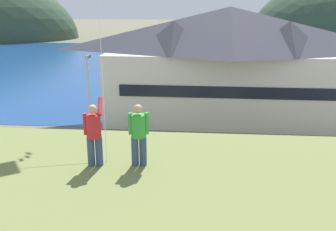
{
  "coord_description": "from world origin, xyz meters",
  "views": [
    {
      "loc": [
        3.79,
        -17.04,
        11.64
      ],
      "look_at": [
        1.54,
        9.0,
        4.04
      ],
      "focal_mm": 40.84,
      "sensor_mm": 36.0,
      "label": 1
    }
  ],
  "objects_px": {
    "person_companion": "(139,133)",
    "harbor_lodge": "(229,61)",
    "parked_car_front_row_red": "(313,181)",
    "parked_car_corner_spot": "(55,164)",
    "parking_light_pole": "(89,101)",
    "parked_car_back_row_right": "(209,164)",
    "storage_shed_waterside": "(157,99)",
    "parked_car_lone_by_shed": "(322,227)",
    "moored_boat_wharfside": "(143,85)",
    "parked_car_front_row_end": "(192,221)",
    "person_kite_flyer": "(94,133)",
    "wharf_dock": "(168,88)",
    "parked_car_mid_row_near": "(12,217)"
  },
  "relations": [
    {
      "from": "parked_car_front_row_red",
      "to": "parked_car_front_row_end",
      "type": "height_order",
      "value": "same"
    },
    {
      "from": "storage_shed_waterside",
      "to": "person_kite_flyer",
      "type": "relative_size",
      "value": 2.64
    },
    {
      "from": "parked_car_mid_row_near",
      "to": "person_kite_flyer",
      "type": "bearing_deg",
      "value": -46.54
    },
    {
      "from": "wharf_dock",
      "to": "parked_car_back_row_right",
      "type": "distance_m",
      "value": 28.74
    },
    {
      "from": "storage_shed_waterside",
      "to": "parked_car_corner_spot",
      "type": "distance_m",
      "value": 16.03
    },
    {
      "from": "parked_car_front_row_red",
      "to": "person_kite_flyer",
      "type": "height_order",
      "value": "person_kite_flyer"
    },
    {
      "from": "moored_boat_wharfside",
      "to": "person_companion",
      "type": "distance_m",
      "value": 44.13
    },
    {
      "from": "parked_car_front_row_end",
      "to": "parked_car_front_row_red",
      "type": "bearing_deg",
      "value": 34.88
    },
    {
      "from": "parked_car_mid_row_near",
      "to": "person_companion",
      "type": "xyz_separation_m",
      "value": [
        7.93,
        -6.97,
        7.21
      ]
    },
    {
      "from": "storage_shed_waterside",
      "to": "parked_car_lone_by_shed",
      "type": "bearing_deg",
      "value": -63.52
    },
    {
      "from": "parking_light_pole",
      "to": "person_companion",
      "type": "relative_size",
      "value": 4.55
    },
    {
      "from": "moored_boat_wharfside",
      "to": "parked_car_front_row_red",
      "type": "distance_m",
      "value": 34.0
    },
    {
      "from": "wharf_dock",
      "to": "harbor_lodge",
      "type": "bearing_deg",
      "value": -61.18
    },
    {
      "from": "parked_car_mid_row_near",
      "to": "parked_car_front_row_red",
      "type": "bearing_deg",
      "value": 18.67
    },
    {
      "from": "parking_light_pole",
      "to": "person_kite_flyer",
      "type": "height_order",
      "value": "person_kite_flyer"
    },
    {
      "from": "parked_car_back_row_right",
      "to": "parking_light_pole",
      "type": "bearing_deg",
      "value": 161.08
    },
    {
      "from": "parked_car_mid_row_near",
      "to": "parking_light_pole",
      "type": "bearing_deg",
      "value": 83.81
    },
    {
      "from": "harbor_lodge",
      "to": "person_kite_flyer",
      "type": "relative_size",
      "value": 13.98
    },
    {
      "from": "parked_car_mid_row_near",
      "to": "parking_light_pole",
      "type": "distance_m",
      "value": 11.5
    },
    {
      "from": "harbor_lodge",
      "to": "parked_car_lone_by_shed",
      "type": "height_order",
      "value": "harbor_lodge"
    },
    {
      "from": "parked_car_mid_row_near",
      "to": "parked_car_corner_spot",
      "type": "distance_m",
      "value": 6.84
    },
    {
      "from": "parked_car_back_row_right",
      "to": "parked_car_front_row_red",
      "type": "xyz_separation_m",
      "value": [
        6.4,
        -2.12,
        0.0
      ]
    },
    {
      "from": "storage_shed_waterside",
      "to": "parking_light_pole",
      "type": "height_order",
      "value": "parking_light_pole"
    },
    {
      "from": "parked_car_lone_by_shed",
      "to": "parked_car_corner_spot",
      "type": "height_order",
      "value": "same"
    },
    {
      "from": "parked_car_corner_spot",
      "to": "parked_car_front_row_end",
      "type": "xyz_separation_m",
      "value": [
        9.57,
        -6.35,
        0.0
      ]
    },
    {
      "from": "storage_shed_waterside",
      "to": "wharf_dock",
      "type": "height_order",
      "value": "storage_shed_waterside"
    },
    {
      "from": "person_companion",
      "to": "parked_car_mid_row_near",
      "type": "bearing_deg",
      "value": 138.67
    },
    {
      "from": "parked_car_back_row_right",
      "to": "parked_car_mid_row_near",
      "type": "bearing_deg",
      "value": -142.97
    },
    {
      "from": "harbor_lodge",
      "to": "parked_car_corner_spot",
      "type": "distance_m",
      "value": 20.86
    },
    {
      "from": "parked_car_front_row_red",
      "to": "parked_car_mid_row_near",
      "type": "height_order",
      "value": "same"
    },
    {
      "from": "parked_car_lone_by_shed",
      "to": "parked_car_mid_row_near",
      "type": "relative_size",
      "value": 0.99
    },
    {
      "from": "person_companion",
      "to": "harbor_lodge",
      "type": "bearing_deg",
      "value": 81.43
    },
    {
      "from": "parked_car_front_row_red",
      "to": "moored_boat_wharfside",
      "type": "bearing_deg",
      "value": 116.71
    },
    {
      "from": "moored_boat_wharfside",
      "to": "parked_car_front_row_end",
      "type": "bearing_deg",
      "value": -77.48
    },
    {
      "from": "parked_car_mid_row_near",
      "to": "person_kite_flyer",
      "type": "relative_size",
      "value": 2.28
    },
    {
      "from": "parking_light_pole",
      "to": "harbor_lodge",
      "type": "bearing_deg",
      "value": 46.33
    },
    {
      "from": "parked_car_back_row_right",
      "to": "parked_car_mid_row_near",
      "type": "height_order",
      "value": "same"
    },
    {
      "from": "parked_car_corner_spot",
      "to": "parking_light_pole",
      "type": "bearing_deg",
      "value": 70.18
    },
    {
      "from": "parked_car_corner_spot",
      "to": "parking_light_pole",
      "type": "relative_size",
      "value": 0.54
    },
    {
      "from": "parked_car_lone_by_shed",
      "to": "parked_car_back_row_right",
      "type": "relative_size",
      "value": 0.99
    },
    {
      "from": "harbor_lodge",
      "to": "parked_car_front_row_red",
      "type": "relative_size",
      "value": 6.1
    },
    {
      "from": "parked_car_front_row_red",
      "to": "parked_car_corner_spot",
      "type": "height_order",
      "value": "same"
    },
    {
      "from": "wharf_dock",
      "to": "parked_car_front_row_end",
      "type": "distance_m",
      "value": 35.77
    },
    {
      "from": "parked_car_lone_by_shed",
      "to": "parked_car_front_row_red",
      "type": "xyz_separation_m",
      "value": [
        0.95,
        5.15,
        0.0
      ]
    },
    {
      "from": "parking_light_pole",
      "to": "parked_car_back_row_right",
      "type": "bearing_deg",
      "value": -18.92
    },
    {
      "from": "moored_boat_wharfside",
      "to": "parked_car_mid_row_near",
      "type": "height_order",
      "value": "moored_boat_wharfside"
    },
    {
      "from": "storage_shed_waterside",
      "to": "parked_car_front_row_end",
      "type": "distance_m",
      "value": 21.87
    },
    {
      "from": "parked_car_lone_by_shed",
      "to": "parked_car_back_row_right",
      "type": "bearing_deg",
      "value": 126.88
    },
    {
      "from": "parked_car_mid_row_near",
      "to": "parking_light_pole",
      "type": "height_order",
      "value": "parking_light_pole"
    },
    {
      "from": "parked_car_back_row_right",
      "to": "person_companion",
      "type": "xyz_separation_m",
      "value": [
        -2.35,
        -14.73,
        7.21
      ]
    }
  ]
}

